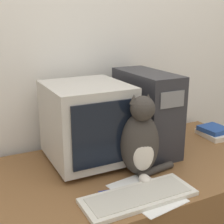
# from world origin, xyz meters

# --- Properties ---
(wall_back) EXTENTS (7.00, 0.05, 2.50)m
(wall_back) POSITION_xyz_m (0.00, 0.86, 1.25)
(wall_back) COLOR silver
(wall_back) RESTS_ON ground_plane
(crt_monitor) EXTENTS (0.38, 0.42, 0.40)m
(crt_monitor) POSITION_xyz_m (-0.16, 0.54, 0.97)
(crt_monitor) COLOR #BCB7AD
(crt_monitor) RESTS_ON desk
(computer_tower) EXTENTS (0.19, 0.44, 0.44)m
(computer_tower) POSITION_xyz_m (0.19, 0.54, 0.98)
(computer_tower) COLOR #28282D
(computer_tower) RESTS_ON desk
(keyboard) EXTENTS (0.47, 0.18, 0.02)m
(keyboard) POSITION_xyz_m (-0.11, 0.12, 0.77)
(keyboard) COLOR silver
(keyboard) RESTS_ON desk
(cat) EXTENTS (0.28, 0.24, 0.39)m
(cat) POSITION_xyz_m (0.01, 0.30, 0.93)
(cat) COLOR #38332D
(cat) RESTS_ON desk
(book_stack) EXTENTS (0.16, 0.21, 0.06)m
(book_stack) POSITION_xyz_m (0.67, 0.51, 0.79)
(book_stack) COLOR beige
(book_stack) RESTS_ON desk
(pen) EXTENTS (0.14, 0.03, 0.01)m
(pen) POSITION_xyz_m (-0.17, 0.22, 0.77)
(pen) COLOR navy
(pen) RESTS_ON desk
(paper_sheet) EXTENTS (0.25, 0.32, 0.00)m
(paper_sheet) POSITION_xyz_m (-0.06, 0.14, 0.76)
(paper_sheet) COLOR white
(paper_sheet) RESTS_ON desk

